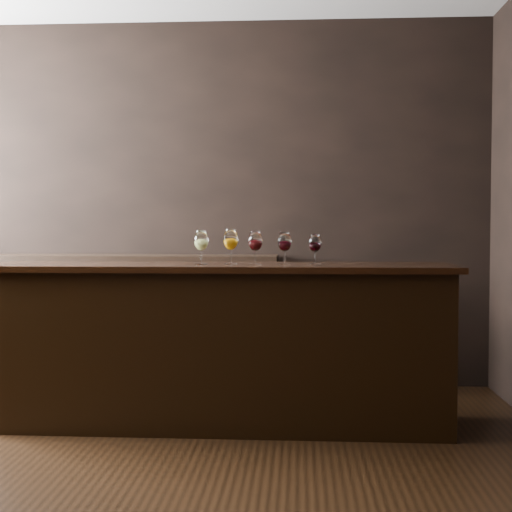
# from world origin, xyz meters

# --- Properties ---
(ground) EXTENTS (5.00, 5.00, 0.00)m
(ground) POSITION_xyz_m (0.00, 0.00, 0.00)
(ground) COLOR black
(ground) RESTS_ON ground
(room_shell) EXTENTS (5.02, 4.52, 2.81)m
(room_shell) POSITION_xyz_m (-0.23, 0.11, 1.81)
(room_shell) COLOR black
(room_shell) RESTS_ON ground
(bar_counter) EXTENTS (2.74, 0.61, 0.96)m
(bar_counter) POSITION_xyz_m (0.57, 1.09, 0.48)
(bar_counter) COLOR black
(bar_counter) RESTS_ON ground
(bar_top) EXTENTS (2.84, 0.67, 0.04)m
(bar_top) POSITION_xyz_m (0.57, 1.09, 0.98)
(bar_top) COLOR black
(bar_top) RESTS_ON bar_counter
(back_bar_shelf) EXTENTS (2.81, 0.40, 1.01)m
(back_bar_shelf) POSITION_xyz_m (-0.51, 2.03, 0.51)
(back_bar_shelf) COLOR black
(back_bar_shelf) RESTS_ON ground
(glass_white) EXTENTS (0.09, 0.09, 0.21)m
(glass_white) POSITION_xyz_m (0.46, 1.06, 1.14)
(glass_white) COLOR white
(glass_white) RESTS_ON bar_top
(glass_amber) EXTENTS (0.09, 0.09, 0.21)m
(glass_amber) POSITION_xyz_m (0.63, 1.12, 1.14)
(glass_amber) COLOR white
(glass_amber) RESTS_ON bar_top
(glass_red_a) EXTENTS (0.09, 0.09, 0.21)m
(glass_red_a) POSITION_xyz_m (0.79, 1.06, 1.13)
(glass_red_a) COLOR white
(glass_red_a) RESTS_ON bar_top
(glass_red_b) EXTENTS (0.08, 0.08, 0.20)m
(glass_red_b) POSITION_xyz_m (0.96, 1.05, 1.13)
(glass_red_b) COLOR white
(glass_red_b) RESTS_ON bar_top
(glass_red_c) EXTENTS (0.08, 0.08, 0.19)m
(glass_red_c) POSITION_xyz_m (1.15, 1.12, 1.12)
(glass_red_c) COLOR white
(glass_red_c) RESTS_ON bar_top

